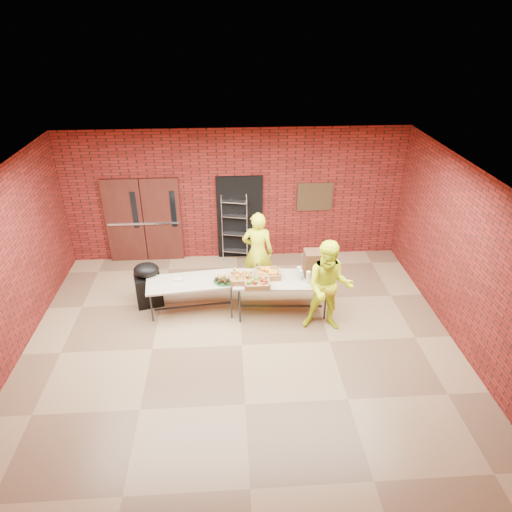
{
  "coord_description": "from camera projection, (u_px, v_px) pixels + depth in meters",
  "views": [
    {
      "loc": [
        -0.17,
        -6.64,
        5.56
      ],
      "look_at": [
        0.36,
        1.4,
        1.12
      ],
      "focal_mm": 32.0,
      "sensor_mm": 36.0,
      "label": 1
    }
  ],
  "objects": [
    {
      "name": "covered_grill",
      "position": [
        148.0,
        284.0,
        9.46
      ],
      "size": [
        0.62,
        0.56,
        0.96
      ],
      "rotation": [
        0.0,
        0.0,
        0.26
      ],
      "color": "black",
      "rests_on": "room"
    },
    {
      "name": "bronze_plaque",
      "position": [
        315.0,
        197.0,
        10.87
      ],
      "size": [
        0.85,
        0.04,
        0.7
      ],
      "primitive_type": "cube",
      "color": "#42301A",
      "rests_on": "room"
    },
    {
      "name": "cup_stack_back",
      "position": [
        299.0,
        273.0,
        9.01
      ],
      "size": [
        0.09,
        0.09,
        0.26
      ],
      "primitive_type": "cylinder",
      "color": "silver",
      "rests_on": "table_right"
    },
    {
      "name": "volunteer_man",
      "position": [
        329.0,
        287.0,
        8.53
      ],
      "size": [
        1.02,
        0.87,
        1.86
      ],
      "primitive_type": "imported",
      "rotation": [
        0.0,
        0.0,
        -0.19
      ],
      "color": "#EAFE1C",
      "rests_on": "room"
    },
    {
      "name": "coffee_dispenser",
      "position": [
        314.0,
        263.0,
        9.09
      ],
      "size": [
        0.4,
        0.35,
        0.52
      ],
      "primitive_type": "cube",
      "color": "#4F301B",
      "rests_on": "table_right"
    },
    {
      "name": "table_left",
      "position": [
        191.0,
        284.0,
        9.13
      ],
      "size": [
        1.84,
        0.93,
        0.73
      ],
      "rotation": [
        0.0,
        0.0,
        0.11
      ],
      "color": "tan",
      "rests_on": "room"
    },
    {
      "name": "basket_oranges",
      "position": [
        268.0,
        273.0,
        9.11
      ],
      "size": [
        0.5,
        0.39,
        0.16
      ],
      "color": "#A16D41",
      "rests_on": "table_right"
    },
    {
      "name": "muffin_tray",
      "position": [
        224.0,
        279.0,
        9.07
      ],
      "size": [
        0.41,
        0.41,
        0.1
      ],
      "color": "#144D1C",
      "rests_on": "table_left"
    },
    {
      "name": "table_right",
      "position": [
        281.0,
        282.0,
        9.1
      ],
      "size": [
        1.96,
        0.93,
        0.79
      ],
      "rotation": [
        0.0,
        0.0,
        -0.07
      ],
      "color": "tan",
      "rests_on": "room"
    },
    {
      "name": "cup_stack_front",
      "position": [
        301.0,
        275.0,
        8.97
      ],
      "size": [
        0.07,
        0.07,
        0.22
      ],
      "primitive_type": "cylinder",
      "color": "silver",
      "rests_on": "table_right"
    },
    {
      "name": "wire_rack",
      "position": [
        235.0,
        228.0,
        10.99
      ],
      "size": [
        0.64,
        0.34,
        1.67
      ],
      "primitive_type": null,
      "rotation": [
        0.0,
        0.0,
        -0.23
      ],
      "color": "#B9B9C1",
      "rests_on": "room"
    },
    {
      "name": "dark_doorway",
      "position": [
        240.0,
        218.0,
        11.02
      ],
      "size": [
        1.1,
        0.06,
        2.1
      ],
      "primitive_type": "cube",
      "color": "black",
      "rests_on": "room"
    },
    {
      "name": "basket_apples",
      "position": [
        257.0,
        283.0,
        8.8
      ],
      "size": [
        0.49,
        0.38,
        0.15
      ],
      "color": "#A16D41",
      "rests_on": "table_right"
    },
    {
      "name": "room",
      "position": [
        240.0,
        271.0,
        7.72
      ],
      "size": [
        8.08,
        7.08,
        3.28
      ],
      "color": "brown",
      "rests_on": "ground"
    },
    {
      "name": "double_doors",
      "position": [
        144.0,
        221.0,
        10.87
      ],
      "size": [
        1.78,
        0.12,
        2.1
      ],
      "color": "#481E14",
      "rests_on": "room"
    },
    {
      "name": "basket_bananas",
      "position": [
        242.0,
        279.0,
        8.95
      ],
      "size": [
        0.47,
        0.36,
        0.15
      ],
      "color": "#A16D41",
      "rests_on": "table_right"
    },
    {
      "name": "volunteer_woman",
      "position": [
        258.0,
        252.0,
        9.78
      ],
      "size": [
        0.73,
        0.54,
        1.83
      ],
      "primitive_type": "imported",
      "rotation": [
        0.0,
        0.0,
        2.98
      ],
      "color": "#EAFE1C",
      "rests_on": "room"
    },
    {
      "name": "cup_stack_mid",
      "position": [
        308.0,
        277.0,
        8.87
      ],
      "size": [
        0.09,
        0.09,
        0.26
      ],
      "primitive_type": "cylinder",
      "color": "silver",
      "rests_on": "table_right"
    },
    {
      "name": "napkin_box",
      "position": [
        179.0,
        280.0,
        9.09
      ],
      "size": [
        0.16,
        0.11,
        0.05
      ],
      "primitive_type": "cube",
      "color": "silver",
      "rests_on": "table_left"
    }
  ]
}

